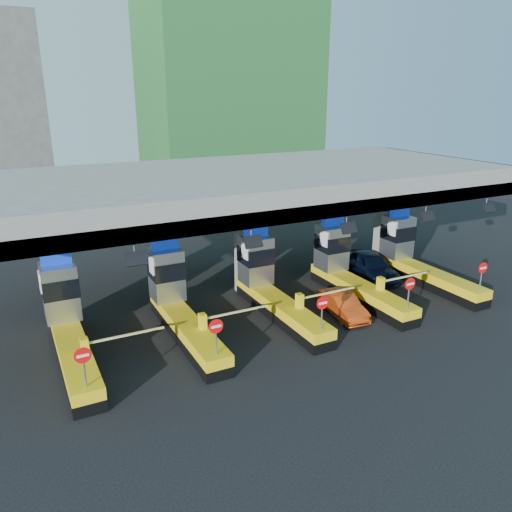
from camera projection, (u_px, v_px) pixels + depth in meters
name	position (u px, v px, depth m)	size (l,w,h in m)	color
ground	(271.00, 311.00, 26.22)	(120.00, 120.00, 0.00)	black
toll_canopy	(247.00, 186.00, 26.73)	(28.00, 12.09, 7.00)	slate
toll_lane_far_left	(67.00, 322.00, 21.72)	(4.43, 8.00, 4.16)	black
toll_lane_left	(177.00, 302.00, 23.87)	(4.43, 8.00, 4.16)	black
toll_lane_center	(269.00, 284.00, 26.02)	(4.43, 8.00, 4.16)	black
toll_lane_right	(347.00, 270.00, 28.17)	(4.43, 8.00, 4.16)	black
toll_lane_far_right	(413.00, 257.00, 30.32)	(4.43, 8.00, 4.16)	black
bg_building_scaffold	(228.00, 62.00, 54.08)	(18.00, 12.00, 28.00)	#1E5926
van	(370.00, 265.00, 30.64)	(1.89, 4.70, 1.60)	black
red_car	(343.00, 305.00, 25.48)	(1.25, 3.60, 1.18)	#B5380D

